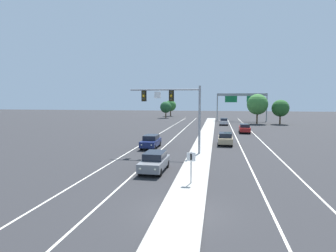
% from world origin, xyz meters
% --- Properties ---
extents(ground_plane, '(260.00, 260.00, 0.00)m').
position_xyz_m(ground_plane, '(0.00, 0.00, 0.00)').
color(ground_plane, '#28282B').
extents(median_island, '(2.40, 110.00, 0.15)m').
position_xyz_m(median_island, '(0.00, 18.00, 0.07)').
color(median_island, '#9E9B93').
rests_on(median_island, ground).
extents(lane_stripe_oncoming_center, '(0.14, 100.00, 0.01)m').
position_xyz_m(lane_stripe_oncoming_center, '(-4.70, 25.00, 0.00)').
color(lane_stripe_oncoming_center, silver).
rests_on(lane_stripe_oncoming_center, ground).
extents(lane_stripe_receding_center, '(0.14, 100.00, 0.01)m').
position_xyz_m(lane_stripe_receding_center, '(4.70, 25.00, 0.00)').
color(lane_stripe_receding_center, silver).
rests_on(lane_stripe_receding_center, ground).
extents(edge_stripe_left, '(0.14, 100.00, 0.01)m').
position_xyz_m(edge_stripe_left, '(-8.00, 25.00, 0.00)').
color(edge_stripe_left, silver).
rests_on(edge_stripe_left, ground).
extents(edge_stripe_right, '(0.14, 100.00, 0.01)m').
position_xyz_m(edge_stripe_right, '(8.00, 25.00, 0.00)').
color(edge_stripe_right, silver).
rests_on(edge_stripe_right, ground).
extents(overhead_signal_mast, '(7.69, 0.44, 7.20)m').
position_xyz_m(overhead_signal_mast, '(-2.55, 15.83, 5.35)').
color(overhead_signal_mast, gray).
rests_on(overhead_signal_mast, median_island).
extents(median_sign_post, '(0.60, 0.10, 2.20)m').
position_xyz_m(median_sign_post, '(0.04, 4.87, 1.59)').
color(median_sign_post, gray).
rests_on(median_sign_post, median_island).
extents(car_oncoming_grey, '(1.89, 4.50, 1.58)m').
position_xyz_m(car_oncoming_grey, '(-3.28, 8.21, 0.82)').
color(car_oncoming_grey, slate).
rests_on(car_oncoming_grey, ground).
extents(car_oncoming_navy, '(1.82, 4.47, 1.58)m').
position_xyz_m(car_oncoming_navy, '(-6.16, 19.12, 0.82)').
color(car_oncoming_navy, '#141E4C').
rests_on(car_oncoming_navy, ground).
extents(car_receding_tan, '(1.89, 4.50, 1.58)m').
position_xyz_m(car_receding_tan, '(2.86, 23.27, 0.82)').
color(car_receding_tan, tan).
rests_on(car_receding_tan, ground).
extents(car_receding_red, '(1.92, 4.51, 1.58)m').
position_xyz_m(car_receding_red, '(6.55, 37.25, 0.82)').
color(car_receding_red, maroon).
rests_on(car_receding_red, ground).
extents(car_receding_silver, '(1.82, 4.47, 1.58)m').
position_xyz_m(car_receding_silver, '(3.26, 52.14, 0.82)').
color(car_receding_silver, '#B7B7BC').
rests_on(car_receding_silver, ground).
extents(highway_sign_gantry, '(13.28, 0.42, 7.50)m').
position_xyz_m(highway_sign_gantry, '(8.20, 65.12, 6.16)').
color(highway_sign_gantry, gray).
rests_on(highway_sign_gantry, ground).
extents(tree_far_left_b, '(3.57, 3.57, 5.16)m').
position_xyz_m(tree_far_left_b, '(-14.18, 73.60, 3.37)').
color(tree_far_left_b, '#4C3823').
rests_on(tree_far_left_b, ground).
extents(tree_far_right_c, '(4.94, 4.94, 7.14)m').
position_xyz_m(tree_far_right_c, '(11.17, 56.60, 4.66)').
color(tree_far_right_c, '#4C3823').
rests_on(tree_far_right_c, ground).
extents(tree_far_left_c, '(3.85, 3.85, 5.57)m').
position_xyz_m(tree_far_left_c, '(-14.36, 83.82, 3.63)').
color(tree_far_left_c, '#4C3823').
rests_on(tree_far_left_c, ground).
extents(tree_far_right_a, '(3.99, 3.99, 5.78)m').
position_xyz_m(tree_far_right_a, '(16.38, 56.34, 3.77)').
color(tree_far_right_a, '#4C3823').
rests_on(tree_far_right_a, ground).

